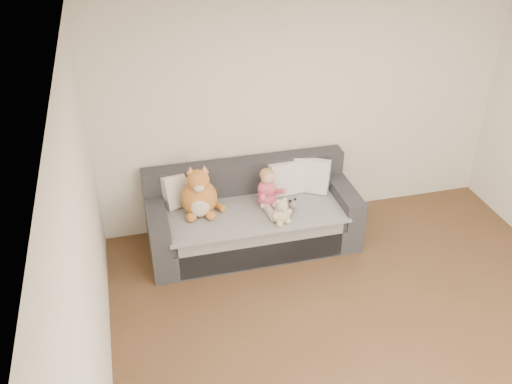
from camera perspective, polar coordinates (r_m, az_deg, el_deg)
room_shell at (r=4.50m, az=13.19°, el=-2.32°), size 5.00×5.00×5.00m
sofa at (r=6.11m, az=-0.44°, el=-2.60°), size 2.20×0.94×0.85m
cushion_left at (r=6.01m, az=-7.49°, el=0.35°), size 0.43×0.31×0.37m
cushion_right_back at (r=6.16m, az=3.14°, el=1.39°), size 0.41×0.22×0.37m
cushion_right_front at (r=6.22m, az=5.48°, el=1.68°), size 0.44×0.36×0.39m
toddler at (r=5.90m, az=1.28°, el=0.03°), size 0.30×0.45×0.44m
plush_cat at (r=5.81m, az=-5.68°, el=-0.38°), size 0.45×0.38×0.57m
teddy_bear at (r=5.70m, az=2.57°, el=-2.10°), size 0.22×0.18×0.29m
plush_cow at (r=5.89m, az=3.31°, el=-1.31°), size 0.15×0.23×0.19m
sippy_cup at (r=5.77m, az=2.21°, el=-2.28°), size 0.11×0.07×0.12m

